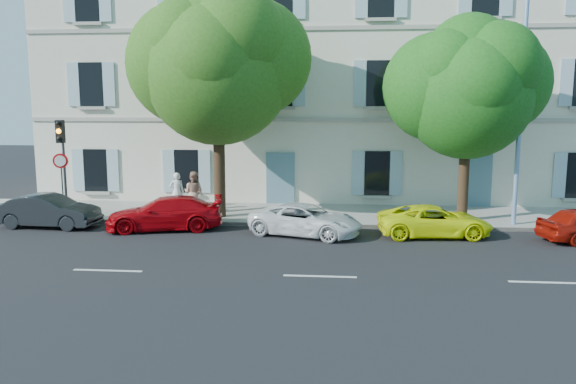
# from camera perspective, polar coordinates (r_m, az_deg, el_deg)

# --- Properties ---
(ground) EXTENTS (90.00, 90.00, 0.00)m
(ground) POSITION_cam_1_polar(r_m,az_deg,el_deg) (19.37, 3.67, -5.05)
(ground) COLOR black
(sidewalk) EXTENTS (36.00, 4.50, 0.15)m
(sidewalk) POSITION_cam_1_polar(r_m,az_deg,el_deg) (23.70, 3.97, -2.32)
(sidewalk) COLOR #A09E96
(sidewalk) RESTS_ON ground
(kerb) EXTENTS (36.00, 0.16, 0.16)m
(kerb) POSITION_cam_1_polar(r_m,az_deg,el_deg) (21.57, 3.84, -3.41)
(kerb) COLOR #9E998E
(kerb) RESTS_ON ground
(building) EXTENTS (28.00, 7.00, 12.00)m
(building) POSITION_cam_1_polar(r_m,az_deg,el_deg) (29.05, 4.36, 11.45)
(building) COLOR beige
(building) RESTS_ON ground
(car_dark_sedan) EXTENTS (3.92, 1.58, 1.27)m
(car_dark_sedan) POSITION_cam_1_polar(r_m,az_deg,el_deg) (23.33, -23.14, -1.79)
(car_dark_sedan) COLOR black
(car_dark_sedan) RESTS_ON ground
(car_red_coupe) EXTENTS (4.58, 2.64, 1.25)m
(car_red_coupe) POSITION_cam_1_polar(r_m,az_deg,el_deg) (21.55, -12.41, -2.13)
(car_red_coupe) COLOR #A9040B
(car_red_coupe) RESTS_ON ground
(car_white_coupe) EXTENTS (4.41, 2.99, 1.12)m
(car_white_coupe) POSITION_cam_1_polar(r_m,az_deg,el_deg) (20.18, 1.81, -2.84)
(car_white_coupe) COLOR white
(car_white_coupe) RESTS_ON ground
(car_yellow_supercar) EXTENTS (4.15, 2.19, 1.11)m
(car_yellow_supercar) POSITION_cam_1_polar(r_m,az_deg,el_deg) (20.67, 14.65, -2.86)
(car_yellow_supercar) COLOR #F2FF0A
(car_yellow_supercar) RESTS_ON ground
(tree_left) EXTENTS (5.81, 5.81, 9.01)m
(tree_left) POSITION_cam_1_polar(r_m,az_deg,el_deg) (22.67, -7.16, 12.04)
(tree_left) COLOR #3A2819
(tree_left) RESTS_ON sidewalk
(tree_right) EXTENTS (4.95, 4.95, 7.62)m
(tree_right) POSITION_cam_1_polar(r_m,az_deg,el_deg) (22.73, 17.78, 9.40)
(tree_right) COLOR #3A2819
(tree_right) RESTS_ON sidewalk
(traffic_light) EXTENTS (0.31, 0.44, 3.90)m
(traffic_light) POSITION_cam_1_polar(r_m,az_deg,el_deg) (24.44, -22.00, 4.26)
(traffic_light) COLOR #383A3D
(traffic_light) RESTS_ON sidewalk
(road_sign) EXTENTS (0.59, 0.19, 2.58)m
(road_sign) POSITION_cam_1_polar(r_m,az_deg,el_deg) (24.29, -22.04, 1.96)
(road_sign) COLOR #383A3D
(road_sign) RESTS_ON sidewalk
(street_lamp) EXTENTS (0.30, 1.83, 8.57)m
(street_lamp) POSITION_cam_1_polar(r_m,az_deg,el_deg) (22.47, 22.74, 9.07)
(street_lamp) COLOR #7293BF
(street_lamp) RESTS_ON sidewalk
(pedestrian_a) EXTENTS (0.70, 0.56, 1.67)m
(pedestrian_a) POSITION_cam_1_polar(r_m,az_deg,el_deg) (24.35, -11.22, 0.01)
(pedestrian_a) COLOR white
(pedestrian_a) RESTS_ON sidewalk
(pedestrian_b) EXTENTS (0.98, 0.83, 1.77)m
(pedestrian_b) POSITION_cam_1_polar(r_m,az_deg,el_deg) (23.78, -9.57, -0.04)
(pedestrian_b) COLOR tan
(pedestrian_b) RESTS_ON sidewalk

